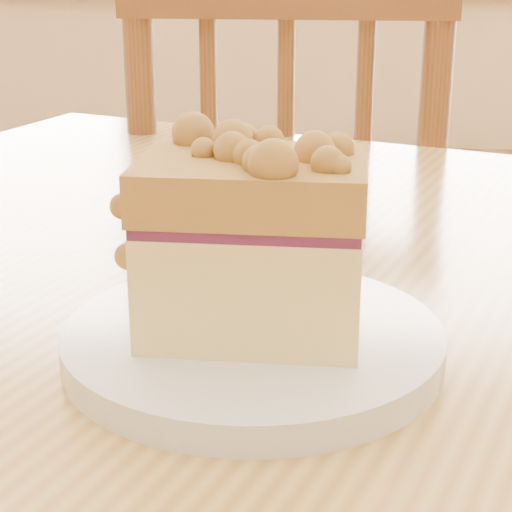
{
  "coord_description": "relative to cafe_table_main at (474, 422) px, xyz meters",
  "views": [
    {
      "loc": [
        -0.17,
        -0.35,
        0.97
      ],
      "look_at": [
        -0.2,
        0.13,
        0.8
      ],
      "focal_mm": 62.0,
      "sensor_mm": 36.0,
      "label": 1
    }
  ],
  "objects": [
    {
      "name": "cafe_chair_main",
      "position": [
        -0.14,
        0.67,
        -0.18
      ],
      "size": [
        0.45,
        0.45,
        0.96
      ],
      "rotation": [
        0.0,
        0.0,
        3.1
      ],
      "color": "brown",
      "rests_on": "ground"
    },
    {
      "name": "cafe_table_main",
      "position": [
        0.0,
        0.0,
        0.0
      ],
      "size": [
        1.53,
        1.29,
        0.75
      ],
      "rotation": [
        0.0,
        0.0,
        -0.38
      ],
      "color": "tan",
      "rests_on": "ground"
    },
    {
      "name": "cake_slice",
      "position": [
        -0.15,
        -0.09,
        0.16
      ],
      "size": [
        0.13,
        0.1,
        0.11
      ],
      "rotation": [
        0.0,
        0.0,
        -0.06
      ],
      "color": "#FFDF90",
      "rests_on": "plate"
    },
    {
      "name": "plate",
      "position": [
        -0.15,
        -0.09,
        0.1
      ],
      "size": [
        0.21,
        0.21,
        0.02
      ],
      "color": "white",
      "rests_on": "cafe_table_main"
    }
  ]
}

